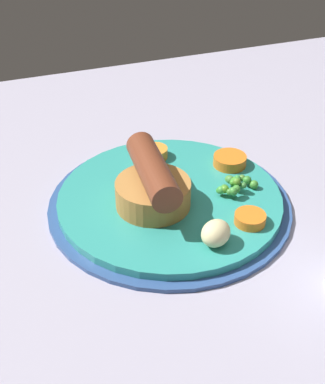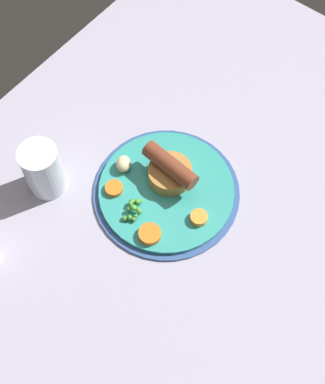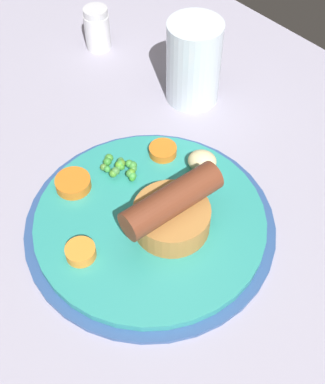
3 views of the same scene
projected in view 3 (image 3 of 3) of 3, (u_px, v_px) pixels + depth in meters
dining_table at (153, 246)px, 57.52cm from camera, size 110.00×80.00×3.00cm
dinner_plate at (150, 223)px, 56.87cm from camera, size 26.71×26.71×1.40cm
sausage_pudding at (172, 212)px, 53.62cm from camera, size 7.97×11.05×5.97cm
pea_pile at (121, 167)px, 59.43cm from camera, size 5.06×3.28×1.91cm
potato_chunk_0 at (202, 161)px, 59.64cm from camera, size 4.21×4.07×2.53cm
carrot_slice_0 at (73, 183)px, 58.45cm from camera, size 4.10×4.10×1.25cm
carrot_slice_1 at (163, 151)px, 61.67cm from camera, size 3.99×3.99×1.05cm
carrot_slice_2 at (81, 252)px, 52.85cm from camera, size 4.17×4.17×1.25cm
drinking_glass at (194, 62)px, 66.35cm from camera, size 6.90×6.90×10.91cm
salt_shaker at (97, 29)px, 75.00cm from camera, size 3.57×3.57×6.15cm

